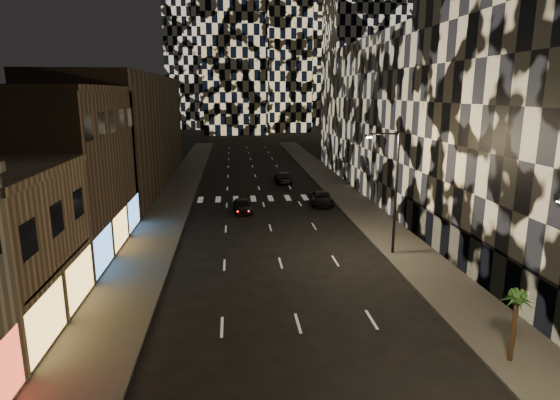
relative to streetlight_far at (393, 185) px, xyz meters
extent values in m
cube|color=#47443F|center=(-18.35, 20.00, -5.28)|extent=(4.00, 120.00, 0.15)
cube|color=#47443F|center=(1.65, 20.00, -5.28)|extent=(4.00, 120.00, 0.15)
cube|color=#4C4C47|center=(-16.25, 20.00, -5.28)|extent=(0.20, 120.00, 0.15)
cube|color=#4C4C47|center=(-0.45, 20.00, -5.28)|extent=(0.20, 120.00, 0.15)
cube|color=#4D3C2B|center=(-25.35, 3.50, 0.65)|extent=(10.00, 15.00, 12.00)
cube|color=#4D3C2B|center=(-25.35, 30.00, 1.65)|extent=(10.00, 40.00, 14.00)
cube|color=#383838|center=(3.95, -5.50, -3.85)|extent=(0.60, 25.00, 3.00)
cube|color=#232326|center=(11.65, 27.00, 3.65)|extent=(16.00, 40.00, 18.00)
cylinder|color=black|center=(0.25, 0.00, -0.70)|extent=(0.20, 0.20, 9.00)
cylinder|color=black|center=(-0.85, 0.00, 3.70)|extent=(2.20, 0.14, 0.14)
cube|color=black|center=(-1.95, 0.00, 3.58)|extent=(0.50, 0.25, 0.18)
cube|color=#FFEAB2|center=(-1.95, 0.00, 3.46)|extent=(0.35, 0.18, 0.06)
imported|color=black|center=(-10.70, 13.79, -4.64)|extent=(2.18, 4.35, 1.42)
imported|color=black|center=(-4.85, 29.22, -4.60)|extent=(2.25, 5.22, 1.50)
imported|color=black|center=(-2.14, 16.18, -4.66)|extent=(2.61, 5.11, 1.38)
cylinder|color=#47331E|center=(0.65, -14.65, -3.75)|extent=(0.22, 0.22, 2.90)
sphere|color=#224C1B|center=(0.65, -14.65, -2.17)|extent=(0.63, 0.63, 0.63)
cone|color=#224C1B|center=(0.87, -14.66, -2.21)|extent=(1.27, 0.33, 0.77)
cone|color=#224C1B|center=(0.80, -14.48, -2.21)|extent=(1.03, 1.11, 0.77)
cone|color=#224C1B|center=(0.61, -14.43, -2.21)|extent=(0.46, 1.28, 0.77)
cone|color=#224C1B|center=(0.45, -14.54, -2.21)|extent=(1.22, 0.83, 0.77)
cone|color=#224C1B|center=(0.44, -14.74, -2.21)|extent=(1.26, 0.71, 0.77)
cone|color=#224C1B|center=(0.58, -14.87, -2.21)|extent=(0.59, 1.28, 0.77)
cone|color=#224C1B|center=(0.78, -14.83, -2.21)|extent=(0.93, 1.17, 0.77)
camera|label=1|loc=(-11.60, -32.42, 6.58)|focal=30.00mm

